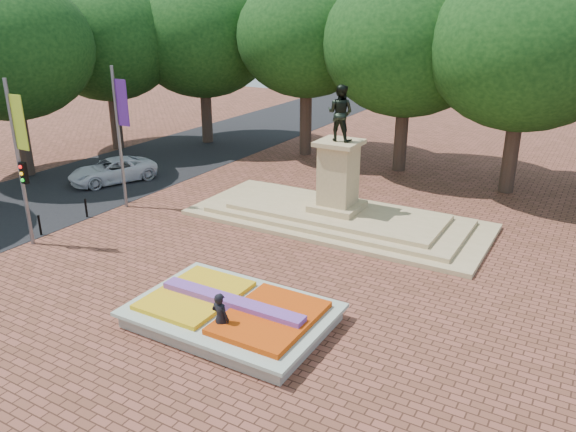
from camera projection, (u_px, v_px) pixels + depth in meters
The scene contains 9 objects.
ground at pixel (242, 290), 20.24m from camera, with size 90.00×90.00×0.00m, color brown.
asphalt_street at pixel (70, 189), 31.30m from camera, with size 9.00×90.00×0.02m, color black.
flower_bed at pixel (232, 313), 18.00m from camera, with size 6.30×4.30×0.91m.
monument at pixel (337, 204), 26.41m from camera, with size 14.00×6.00×6.40m.
tree_row_back at pixel (455, 62), 31.38m from camera, with size 44.80×8.80×10.43m.
banner_poles at pixel (13, 158), 22.52m from camera, with size 0.88×11.17×7.00m.
bollard_row at pixel (13, 234), 23.84m from camera, with size 0.12×13.12×0.98m.
van at pixel (112, 170), 32.41m from camera, with size 2.27×4.92×1.37m, color silver.
pedestrian at pixel (220, 319), 16.80m from camera, with size 0.62×0.41×1.69m, color black.
Camera 1 is at (10.45, -14.74, 9.65)m, focal length 35.00 mm.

